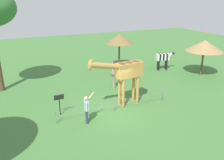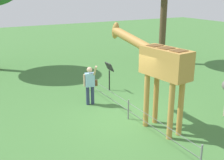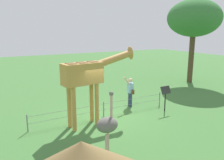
% 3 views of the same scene
% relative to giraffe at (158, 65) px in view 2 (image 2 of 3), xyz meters
% --- Properties ---
extents(ground_plane, '(60.00, 60.00, 0.00)m').
position_rel_giraffe_xyz_m(ground_plane, '(0.96, 0.40, -2.20)').
color(ground_plane, '#427538').
extents(giraffe, '(3.70, 0.92, 3.37)m').
position_rel_giraffe_xyz_m(giraffe, '(0.00, 0.00, 0.00)').
color(giraffe, '#BC8942').
rests_on(giraffe, ground_plane).
extents(visitor, '(0.66, 0.59, 1.73)m').
position_rel_giraffe_xyz_m(visitor, '(2.89, 1.11, -1.30)').
color(visitor, navy).
rests_on(visitor, ground_plane).
extents(info_sign, '(0.56, 0.21, 1.32)m').
position_rel_giraffe_xyz_m(info_sign, '(4.04, -0.39, -1.25)').
color(info_sign, black).
rests_on(info_sign, ground_plane).
extents(wire_fence, '(7.05, 0.05, 0.75)m').
position_rel_giraffe_xyz_m(wire_fence, '(0.96, 0.50, -1.80)').
color(wire_fence, slate).
rests_on(wire_fence, ground_plane).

